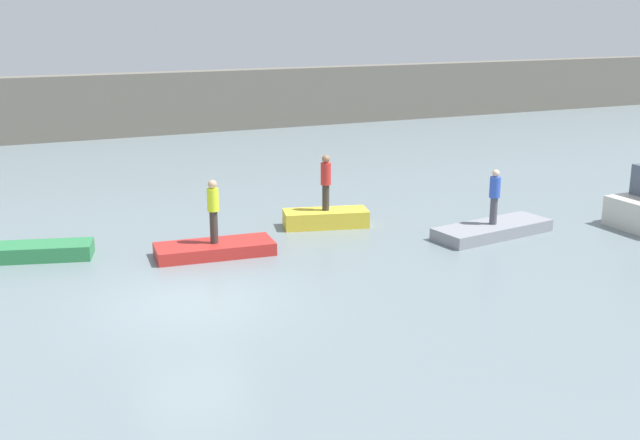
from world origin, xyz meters
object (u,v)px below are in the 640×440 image
rowboat_yellow (326,218)px  person_red_shirt (326,180)px  person_blue_shirt (495,194)px  person_hiviz_shirt (213,208)px  rowboat_green (34,251)px  rowboat_red (215,249)px  rowboat_grey (492,230)px

rowboat_yellow → person_red_shirt: size_ratio=1.50×
person_blue_shirt → person_hiviz_shirt: bearing=169.7°
person_red_shirt → rowboat_green: bearing=178.5°
rowboat_green → person_blue_shirt: (12.78, -3.14, 1.07)m
rowboat_red → person_red_shirt: 4.45m
rowboat_green → person_red_shirt: 8.69m
rowboat_red → rowboat_yellow: (4.00, 1.43, 0.09)m
person_blue_shirt → person_red_shirt: 5.10m
rowboat_red → rowboat_green: bearing=165.2°
rowboat_grey → person_blue_shirt: (0.00, -0.00, 1.10)m
rowboat_red → person_hiviz_shirt: bearing=0.0°
rowboat_green → person_hiviz_shirt: 5.01m
person_hiviz_shirt → person_blue_shirt: bearing=-10.3°
rowboat_red → rowboat_yellow: 4.25m
rowboat_red → rowboat_yellow: rowboat_yellow is taller
rowboat_grey → person_hiviz_shirt: bearing=161.0°
person_hiviz_shirt → rowboat_green: bearing=160.1°
rowboat_green → rowboat_red: size_ratio=0.95×
rowboat_green → person_hiviz_shirt: (4.59, -1.66, 1.14)m
person_blue_shirt → person_red_shirt: size_ratio=0.95×
rowboat_green → rowboat_red: (4.59, -1.66, -0.03)m
rowboat_grey → person_blue_shirt: 1.10m
rowboat_green → person_blue_shirt: size_ratio=1.85×
rowboat_grey → person_red_shirt: person_red_shirt is taller
rowboat_yellow → rowboat_grey: (4.18, -2.92, -0.08)m
rowboat_red → rowboat_grey: rowboat_grey is taller
rowboat_grey → rowboat_yellow: bearing=136.5°
person_hiviz_shirt → rowboat_yellow: bearing=19.7°
rowboat_yellow → rowboat_grey: rowboat_yellow is taller
rowboat_green → rowboat_red: rowboat_green is taller
rowboat_grey → person_blue_shirt: bearing=-15.8°
rowboat_green → rowboat_grey: size_ratio=0.81×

